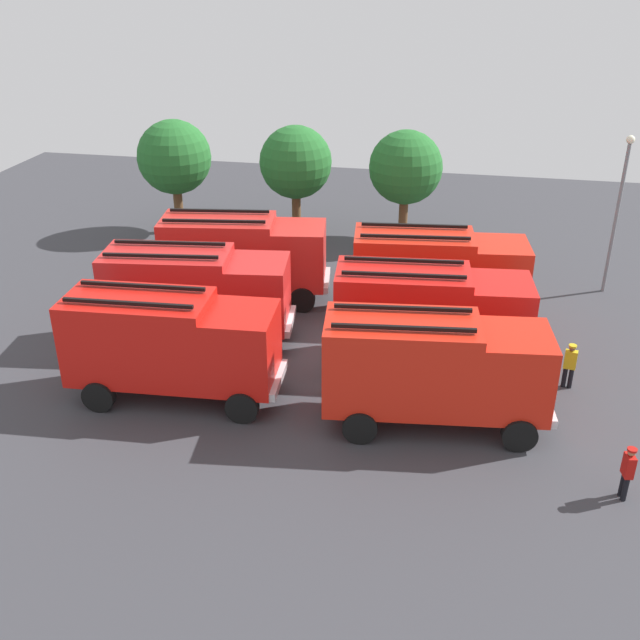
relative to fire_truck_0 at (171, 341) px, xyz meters
The scene contains 15 objects.
ground_plane 6.28m from the fire_truck_0, 43.42° to the left, with size 54.50×54.50×0.00m, color #38383D.
fire_truck_0 is the anchor object (origin of this frame).
fire_truck_1 8.75m from the fire_truck_0, ahead, with size 7.43×3.42×3.88m.
fire_truck_2 4.19m from the fire_truck_0, 98.43° to the left, with size 7.45×3.49×3.88m.
fire_truck_3 9.32m from the fire_truck_0, 25.95° to the left, with size 7.40×3.32×3.88m.
fire_truck_4 8.32m from the fire_truck_0, 89.83° to the left, with size 7.48×3.60×3.88m.
fire_truck_5 11.64m from the fire_truck_0, 43.53° to the left, with size 7.43×3.40×3.88m.
firefighter_0 13.81m from the fire_truck_0, 13.88° to the left, with size 0.45×0.30×1.69m.
firefighter_1 5.60m from the fire_truck_0, 24.04° to the left, with size 0.39×0.48×1.82m.
firefighter_2 14.61m from the fire_truck_0, 10.18° to the right, with size 0.30×0.45×1.68m.
tree_0 17.45m from the fire_truck_0, 110.46° to the left, with size 3.92×3.92×6.08m.
tree_1 17.02m from the fire_truck_0, 88.66° to the left, with size 3.81×3.81×5.90m.
tree_2 18.27m from the fire_truck_0, 70.25° to the left, with size 3.79×3.79×5.87m.
traffic_cone_0 16.54m from the fire_truck_0, 42.32° to the left, with size 0.51×0.51×0.73m, color #F2600C.
lamppost 20.11m from the fire_truck_0, 37.94° to the left, with size 0.36×0.36×7.06m.
Camera 1 is at (4.93, -24.52, 13.81)m, focal length 41.58 mm.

